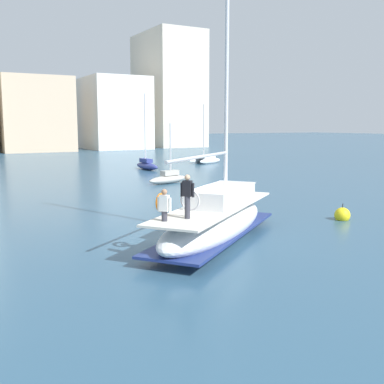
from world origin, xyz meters
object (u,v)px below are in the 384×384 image
(moored_cutter_left, at_px, (147,165))
(moored_ketch_distant, at_px, (168,178))
(moored_sloop_near, at_px, (205,159))
(main_sailboat, at_px, (216,219))
(mooring_buoy, at_px, (342,215))

(moored_cutter_left, height_order, moored_ketch_distant, moored_cutter_left)
(moored_sloop_near, distance_m, moored_ketch_distant, 20.53)
(main_sailboat, xyz_separation_m, mooring_buoy, (7.86, 0.49, -0.66))
(moored_sloop_near, xyz_separation_m, moored_cutter_left, (-9.71, -4.08, 0.01))
(main_sailboat, bearing_deg, moored_cutter_left, 71.43)
(moored_cutter_left, height_order, mooring_buoy, moored_cutter_left)
(main_sailboat, relative_size, mooring_buoy, 11.94)
(moored_cutter_left, bearing_deg, moored_sloop_near, 22.79)
(moored_cutter_left, xyz_separation_m, mooring_buoy, (-2.21, -29.47, -0.30))
(moored_sloop_near, relative_size, moored_cutter_left, 0.90)
(moored_sloop_near, xyz_separation_m, moored_ketch_distant, (-13.00, -15.89, -0.10))
(moored_ketch_distant, height_order, mooring_buoy, moored_ketch_distant)
(moored_sloop_near, height_order, moored_cutter_left, moored_cutter_left)
(main_sailboat, xyz_separation_m, moored_ketch_distant, (6.78, 18.15, -0.46))
(moored_cutter_left, xyz_separation_m, moored_ketch_distant, (-3.28, -11.81, -0.10))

